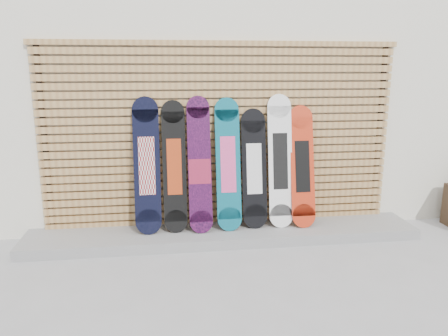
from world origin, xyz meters
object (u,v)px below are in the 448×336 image
at_px(snowboard_3, 228,164).
at_px(snowboard_5, 280,161).
at_px(snowboard_6, 302,166).
at_px(snowboard_2, 200,166).
at_px(snowboard_1, 174,167).
at_px(snowboard_4, 254,169).
at_px(snowboard_0, 147,166).

height_order(snowboard_3, snowboard_5, snowboard_5).
bearing_deg(snowboard_6, snowboard_2, -179.54).
xyz_separation_m(snowboard_5, snowboard_6, (0.27, -0.02, -0.07)).
distance_m(snowboard_5, snowboard_6, 0.28).
height_order(snowboard_5, snowboard_6, snowboard_5).
bearing_deg(snowboard_5, snowboard_1, 179.91).
distance_m(snowboard_4, snowboard_5, 0.32).
height_order(snowboard_2, snowboard_3, snowboard_2).
height_order(snowboard_2, snowboard_4, snowboard_2).
bearing_deg(snowboard_1, snowboard_0, -178.34).
distance_m(snowboard_0, snowboard_2, 0.60).
relative_size(snowboard_2, snowboard_6, 1.09).
height_order(snowboard_1, snowboard_3, snowboard_3).
xyz_separation_m(snowboard_0, snowboard_6, (1.84, -0.01, -0.06)).
bearing_deg(snowboard_1, snowboard_4, 0.29).
distance_m(snowboard_2, snowboard_4, 0.66).
bearing_deg(snowboard_2, snowboard_3, 2.79).
distance_m(snowboard_2, snowboard_3, 0.34).
bearing_deg(snowboard_6, snowboard_1, 179.14).
xyz_separation_m(snowboard_3, snowboard_5, (0.63, 0.01, 0.02)).
bearing_deg(snowboard_4, snowboard_1, -179.71).
bearing_deg(snowboard_0, snowboard_4, 0.63).
bearing_deg(snowboard_6, snowboard_0, 179.57).
height_order(snowboard_0, snowboard_3, snowboard_0).
bearing_deg(snowboard_1, snowboard_2, -6.42).
relative_size(snowboard_0, snowboard_3, 1.01).
relative_size(snowboard_1, snowboard_4, 1.08).
bearing_deg(snowboard_6, snowboard_5, 175.55).
xyz_separation_m(snowboard_4, snowboard_6, (0.58, -0.03, 0.02)).
xyz_separation_m(snowboard_0, snowboard_2, (0.60, -0.02, -0.01)).
bearing_deg(snowboard_5, snowboard_0, -179.74).
bearing_deg(snowboard_0, snowboard_2, -2.25).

